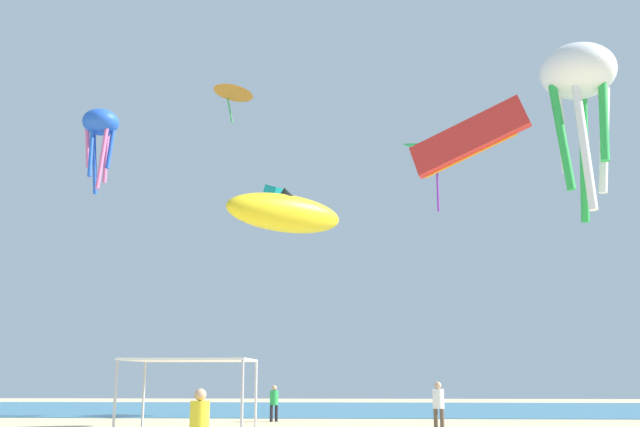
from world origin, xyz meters
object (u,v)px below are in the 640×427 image
Objects in this scene: person_central at (199,423)px; kite_box_teal at (275,204)px; person_leftmost at (274,400)px; kite_parafoil_red at (469,138)px; kite_octopus_blue at (100,126)px; canopy_tent at (191,364)px; kite_delta_orange at (234,90)px; kite_inflatable_yellow at (285,213)px; kite_octopus_white at (579,80)px; kite_diamond_green at (436,152)px; person_near_tent at (438,402)px.

kite_box_teal is at bearing 149.33° from person_central.
kite_parafoil_red is at bearing -81.12° from person_leftmost.
kite_octopus_blue reaches higher than kite_parafoil_red.
canopy_tent is 0.93× the size of kite_delta_orange.
kite_inflatable_yellow is (1.50, -9.31, -2.57)m from kite_box_teal.
person_central is at bearing -138.13° from kite_box_teal.
person_leftmost is at bearing -133.33° from kite_box_teal.
kite_octopus_white reaches higher than kite_box_teal.
kite_octopus_white is 13.60m from kite_diamond_green.
person_near_tent is at bearing -84.75° from person_leftmost.
person_near_tent is 0.47× the size of kite_diamond_green.
canopy_tent reaches higher than person_central.
person_leftmost is 18.07m from kite_octopus_blue.
kite_parafoil_red is (12.59, -15.54, -8.63)m from kite_delta_orange.
kite_octopus_blue is at bearing 117.53° from canopy_tent.
kite_diamond_green is at bearing 1.08° from kite_octopus_blue.
canopy_tent is 16.30m from kite_parafoil_red.
kite_delta_orange is at bearing 2.67° from kite_octopus_white.
kite_box_teal reaches higher than canopy_tent.
kite_delta_orange reaches higher than person_central.
kite_octopus_white reaches higher than person_near_tent.
kite_diamond_green is (9.38, 0.67, 3.17)m from kite_box_teal.
person_near_tent is at bearing 12.07° from kite_delta_orange.
kite_inflatable_yellow is at bearing 34.45° from person_near_tent.
kite_diamond_green is (8.23, 25.13, 13.83)m from person_central.
kite_diamond_green reaches higher than person_leftmost.
kite_box_teal is 9.77m from kite_inflatable_yellow.
person_leftmost is 0.36× the size of kite_octopus_blue.
kite_box_teal is (-13.84, 12.15, -2.25)m from kite_octopus_white.
person_leftmost is 19.87m from kite_octopus_white.
kite_box_teal is at bearing 14.49° from kite_delta_orange.
canopy_tent is 31.17m from kite_delta_orange.
kite_delta_orange is (-3.24, 4.06, 8.67)m from kite_box_teal.
kite_octopus_white is at bearing -50.08° from kite_inflatable_yellow.
person_near_tent is 0.32× the size of kite_inflatable_yellow.
kite_octopus_white is 1.24× the size of kite_inflatable_yellow.
kite_inflatable_yellow is 8.56m from kite_parafoil_red.
canopy_tent is at bearing -140.34° from kite_box_teal.
kite_box_teal is 10.64m from kite_octopus_blue.
kite_octopus_white reaches higher than kite_diamond_green.
kite_box_teal is at bearing -29.74° from kite_parafoil_red.
kite_octopus_white reaches higher than person_central.
kite_octopus_white is 13.54m from kite_inflatable_yellow.
kite_delta_orange reaches higher than person_near_tent.
kite_octopus_blue reaches higher than person_near_tent.
canopy_tent is 0.45× the size of kite_octopus_white.
kite_delta_orange reaches higher than kite_parafoil_red.
person_leftmost is 0.23× the size of kite_octopus_white.
person_near_tent is 9.41m from person_leftmost.
kite_diamond_green is (12.62, -3.39, -5.51)m from kite_delta_orange.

